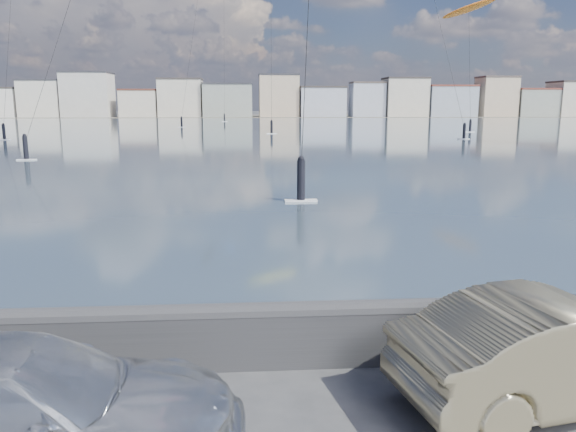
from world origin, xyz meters
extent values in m
cube|color=#344357|center=(0.00, 91.50, 0.01)|extent=(500.00, 177.00, 0.00)
cube|color=#4C473D|center=(0.00, 200.00, 0.01)|extent=(500.00, 60.00, 0.00)
cube|color=#28282B|center=(0.00, 2.70, 0.45)|extent=(400.00, 0.35, 0.90)
cylinder|color=#28282B|center=(0.00, 2.70, 0.90)|extent=(400.00, 0.36, 0.36)
cube|color=white|center=(-79.00, 186.00, 4.50)|extent=(11.00, 10.00, 9.00)
cube|color=#383330|center=(-79.00, 186.00, 9.30)|extent=(11.22, 10.20, 0.60)
cube|color=beige|center=(-66.00, 186.00, 5.75)|extent=(13.00, 11.00, 11.50)
cube|color=#2D2D33|center=(-66.00, 186.00, 11.80)|extent=(13.26, 11.22, 0.60)
cube|color=beige|center=(-51.50, 186.00, 7.00)|extent=(15.00, 12.00, 14.00)
cube|color=#2D2D33|center=(-51.50, 186.00, 14.30)|extent=(15.30, 12.24, 0.60)
cube|color=beige|center=(-35.00, 186.00, 4.25)|extent=(12.00, 10.00, 8.50)
cube|color=#562D23|center=(-35.00, 186.00, 8.80)|extent=(12.24, 10.20, 0.60)
cube|color=beige|center=(-21.50, 186.00, 6.00)|extent=(14.00, 11.00, 12.00)
cube|color=#383330|center=(-21.50, 186.00, 12.30)|extent=(14.28, 11.22, 0.60)
cube|color=gray|center=(-6.00, 186.00, 5.25)|extent=(16.00, 13.00, 10.50)
cube|color=#2D2D33|center=(-6.00, 186.00, 10.80)|extent=(16.32, 13.26, 0.60)
cube|color=#CCB293|center=(11.00, 186.00, 6.75)|extent=(13.00, 10.00, 13.50)
cube|color=#2D2D33|center=(11.00, 186.00, 13.80)|extent=(13.26, 10.20, 0.60)
cube|color=#B2B7C6|center=(25.50, 186.00, 4.75)|extent=(15.00, 12.00, 9.50)
cube|color=#383330|center=(25.50, 186.00, 9.80)|extent=(15.30, 12.24, 0.60)
cube|color=#B2B7C6|center=(41.00, 186.00, 5.50)|extent=(11.00, 9.00, 11.00)
cube|color=#4C423D|center=(41.00, 186.00, 11.30)|extent=(11.22, 9.18, 0.60)
cube|color=beige|center=(54.00, 186.00, 6.25)|extent=(14.00, 11.00, 12.50)
cube|color=#383330|center=(54.00, 186.00, 12.80)|extent=(14.28, 11.22, 0.60)
cube|color=#9EA8B7|center=(69.50, 186.00, 5.00)|extent=(16.00, 12.00, 10.00)
cube|color=brown|center=(69.50, 186.00, 10.30)|extent=(16.32, 12.24, 0.60)
cube|color=#CCB293|center=(86.00, 186.00, 6.50)|extent=(12.00, 10.00, 13.00)
cube|color=#4C423D|center=(86.00, 186.00, 13.30)|extent=(12.24, 10.20, 0.60)
cube|color=gray|center=(99.50, 186.00, 4.50)|extent=(14.00, 11.00, 9.00)
cube|color=brown|center=(99.50, 186.00, 9.30)|extent=(14.28, 11.22, 0.60)
cube|color=beige|center=(114.00, 186.00, 5.75)|extent=(15.00, 12.00, 11.50)
cube|color=#383330|center=(114.00, 186.00, 11.80)|extent=(15.30, 12.24, 0.60)
imported|color=silver|center=(-2.35, 0.31, 0.75)|extent=(5.26, 2.28, 1.51)
imported|color=tan|center=(4.64, 1.33, 0.78)|extent=(4.98, 2.57, 1.57)
cube|color=white|center=(-11.74, 99.86, 0.05)|extent=(1.40, 0.42, 0.08)
cylinder|color=black|center=(-11.74, 99.86, 0.95)|extent=(0.36, 0.36, 1.70)
sphere|color=black|center=(-11.74, 99.86, 1.85)|extent=(0.28, 0.28, 0.28)
cylinder|color=black|center=(-10.17, 106.46, 14.65)|extent=(3.17, 13.22, 26.72)
cube|color=white|center=(-5.19, 133.27, 0.05)|extent=(1.40, 0.42, 0.08)
cylinder|color=black|center=(-5.19, 133.27, 0.95)|extent=(0.36, 0.36, 1.70)
sphere|color=black|center=(-5.19, 133.27, 1.85)|extent=(0.28, 0.28, 0.28)
cylinder|color=black|center=(-5.12, 139.01, 17.79)|extent=(0.16, 11.51, 32.99)
ellipsoid|color=orange|center=(36.71, 88.38, 19.51)|extent=(8.56, 7.90, 3.28)
cube|color=white|center=(33.94, 77.82, 0.05)|extent=(1.40, 0.42, 0.08)
cylinder|color=black|center=(33.94, 77.82, 0.95)|extent=(0.36, 0.36, 1.70)
sphere|color=black|center=(33.94, 77.82, 1.85)|extent=(0.28, 0.28, 0.28)
cylinder|color=black|center=(35.32, 83.10, 10.40)|extent=(2.81, 10.59, 18.22)
cube|color=white|center=(-16.33, 37.91, 0.05)|extent=(1.40, 0.42, 0.08)
cylinder|color=black|center=(-16.33, 37.91, 0.95)|extent=(0.36, 0.36, 1.70)
sphere|color=black|center=(-16.33, 37.91, 1.85)|extent=(0.28, 0.28, 0.28)
cylinder|color=black|center=(-14.53, 44.65, 11.82)|extent=(3.63, 13.52, 21.05)
cube|color=white|center=(2.58, 18.14, 0.05)|extent=(1.40, 0.42, 0.08)
cylinder|color=black|center=(2.58, 18.14, 0.95)|extent=(0.36, 0.36, 1.70)
sphere|color=black|center=(2.58, 18.14, 1.85)|extent=(0.28, 0.28, 0.28)
cube|color=white|center=(3.76, 75.03, 0.05)|extent=(1.40, 0.42, 0.08)
cylinder|color=black|center=(3.76, 75.03, 0.95)|extent=(0.36, 0.36, 1.70)
sphere|color=black|center=(3.76, 75.03, 1.85)|extent=(0.28, 0.28, 0.28)
cylinder|color=black|center=(4.03, 80.85, 13.08)|extent=(0.57, 11.65, 23.57)
cube|color=white|center=(-28.34, 63.31, 0.05)|extent=(1.40, 0.42, 0.08)
cylinder|color=black|center=(-28.34, 63.31, 0.95)|extent=(0.36, 0.36, 1.70)
sphere|color=black|center=(-28.34, 63.31, 1.85)|extent=(0.28, 0.28, 0.28)
cylinder|color=black|center=(-28.77, 69.87, 16.30)|extent=(0.88, 13.16, 30.02)
cube|color=white|center=(26.38, 60.81, 0.05)|extent=(1.40, 0.42, 0.08)
cylinder|color=black|center=(26.38, 60.81, 0.95)|extent=(0.36, 0.36, 1.70)
sphere|color=black|center=(26.38, 60.81, 1.85)|extent=(0.28, 0.28, 0.28)
cylinder|color=black|center=(24.92, 67.63, 14.59)|extent=(2.95, 13.67, 26.59)
camera|label=1|loc=(0.30, -5.67, 4.13)|focal=35.00mm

